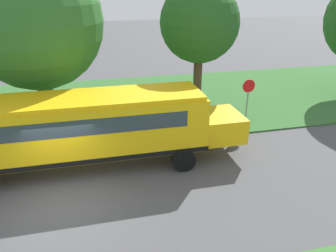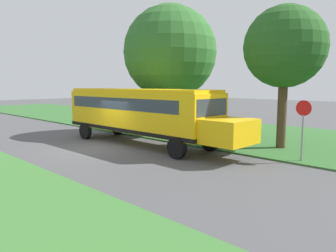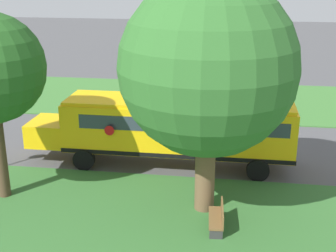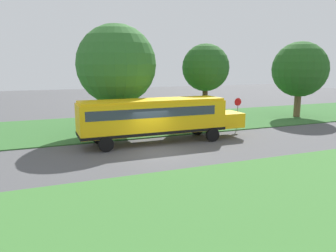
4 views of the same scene
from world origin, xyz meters
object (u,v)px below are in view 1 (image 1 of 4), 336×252
(park_bench, at_px, (42,115))
(oak_tree_beside_bus, at_px, (36,22))
(school_bus, at_px, (84,126))
(oak_tree_roadside_mid, at_px, (202,24))
(stop_sign, at_px, (248,98))

(park_bench, bearing_deg, oak_tree_beside_bus, 24.80)
(school_bus, distance_m, oak_tree_roadside_mid, 8.30)
(oak_tree_roadside_mid, bearing_deg, school_bus, -56.70)
(park_bench, bearing_deg, stop_sign, 72.16)
(oak_tree_beside_bus, bearing_deg, school_bus, 23.24)
(oak_tree_beside_bus, xyz_separation_m, park_bench, (-1.36, -0.63, -5.13))
(stop_sign, bearing_deg, park_bench, -107.84)
(oak_tree_beside_bus, height_order, oak_tree_roadside_mid, oak_tree_beside_bus)
(school_bus, distance_m, oak_tree_beside_bus, 5.86)
(school_bus, bearing_deg, park_bench, -156.38)
(stop_sign, relative_size, park_bench, 1.68)
(school_bus, bearing_deg, oak_tree_beside_bus, -156.76)
(school_bus, relative_size, oak_tree_beside_bus, 1.42)
(school_bus, height_order, stop_sign, school_bus)
(school_bus, distance_m, stop_sign, 8.56)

